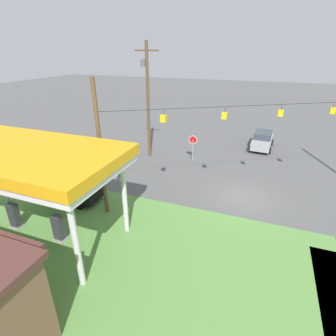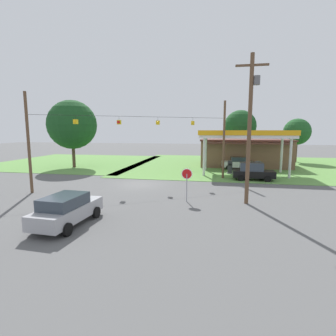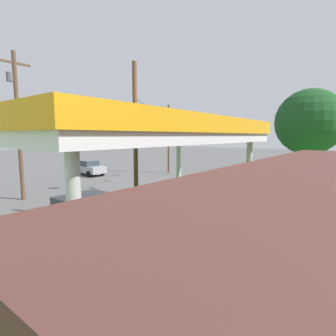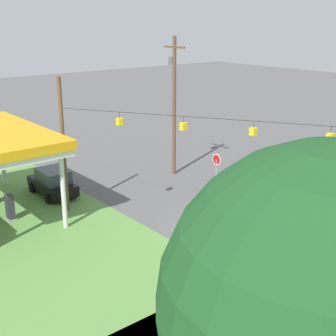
{
  "view_description": "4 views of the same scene",
  "coord_description": "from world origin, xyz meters",
  "px_view_note": "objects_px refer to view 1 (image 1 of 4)",
  "views": [
    {
      "loc": [
        -0.82,
        17.11,
        9.72
      ],
      "look_at": [
        4.5,
        3.14,
        2.94
      ],
      "focal_mm": 28.0,
      "sensor_mm": 36.0,
      "label": 1
    },
    {
      "loc": [
        7.44,
        -24.28,
        5.27
      ],
      "look_at": [
        2.45,
        1.89,
        1.44
      ],
      "focal_mm": 28.0,
      "sensor_mm": 36.0,
      "label": 2
    },
    {
      "loc": [
        18.11,
        14.8,
        4.64
      ],
      "look_at": [
        3.15,
        3.43,
        2.32
      ],
      "focal_mm": 28.0,
      "sensor_mm": 36.0,
      "label": 3
    },
    {
      "loc": [
        -17.13,
        17.39,
        11.58
      ],
      "look_at": [
        3.59,
        0.47,
        3.04
      ],
      "focal_mm": 50.0,
      "sensor_mm": 36.0,
      "label": 4
    }
  ],
  "objects_px": {
    "fuel_pump_far": "(14,216)",
    "utility_pole_main": "(147,96)",
    "stop_sign_roadside": "(193,143)",
    "car_at_pumps_front": "(72,187)",
    "car_on_crossroad": "(262,140)",
    "fuel_pump_near": "(59,229)",
    "gas_station_canopy": "(19,157)"
  },
  "relations": [
    {
      "from": "fuel_pump_far",
      "to": "utility_pole_main",
      "type": "distance_m",
      "value": 14.51
    },
    {
      "from": "fuel_pump_far",
      "to": "stop_sign_roadside",
      "type": "relative_size",
      "value": 0.64
    },
    {
      "from": "car_at_pumps_front",
      "to": "car_on_crossroad",
      "type": "relative_size",
      "value": 0.91
    },
    {
      "from": "stop_sign_roadside",
      "to": "utility_pole_main",
      "type": "relative_size",
      "value": 0.24
    },
    {
      "from": "car_on_crossroad",
      "to": "stop_sign_roadside",
      "type": "distance_m",
      "value": 8.63
    },
    {
      "from": "fuel_pump_near",
      "to": "car_at_pumps_front",
      "type": "height_order",
      "value": "car_at_pumps_front"
    },
    {
      "from": "fuel_pump_far",
      "to": "stop_sign_roadside",
      "type": "height_order",
      "value": "stop_sign_roadside"
    },
    {
      "from": "fuel_pump_near",
      "to": "fuel_pump_far",
      "type": "relative_size",
      "value": 1.0
    },
    {
      "from": "car_at_pumps_front",
      "to": "stop_sign_roadside",
      "type": "relative_size",
      "value": 1.73
    },
    {
      "from": "fuel_pump_far",
      "to": "utility_pole_main",
      "type": "relative_size",
      "value": 0.15
    },
    {
      "from": "car_on_crossroad",
      "to": "stop_sign_roadside",
      "type": "bearing_deg",
      "value": -40.94
    },
    {
      "from": "gas_station_canopy",
      "to": "car_on_crossroad",
      "type": "relative_size",
      "value": 2.28
    },
    {
      "from": "stop_sign_roadside",
      "to": "car_on_crossroad",
      "type": "bearing_deg",
      "value": 45.67
    },
    {
      "from": "car_at_pumps_front",
      "to": "utility_pole_main",
      "type": "xyz_separation_m",
      "value": [
        -1.54,
        -9.48,
        4.87
      ]
    },
    {
      "from": "fuel_pump_near",
      "to": "utility_pole_main",
      "type": "height_order",
      "value": "utility_pole_main"
    },
    {
      "from": "fuel_pump_far",
      "to": "stop_sign_roadside",
      "type": "xyz_separation_m",
      "value": [
        -6.97,
        -13.65,
        1.05
      ]
    },
    {
      "from": "fuel_pump_near",
      "to": "stop_sign_roadside",
      "type": "bearing_deg",
      "value": -105.19
    },
    {
      "from": "gas_station_canopy",
      "to": "car_on_crossroad",
      "type": "xyz_separation_m",
      "value": [
        -11.34,
        -19.8,
        -3.87
      ]
    },
    {
      "from": "stop_sign_roadside",
      "to": "gas_station_canopy",
      "type": "bearing_deg",
      "value": -111.35
    },
    {
      "from": "gas_station_canopy",
      "to": "stop_sign_roadside",
      "type": "distance_m",
      "value": 14.96
    },
    {
      "from": "fuel_pump_near",
      "to": "stop_sign_roadside",
      "type": "distance_m",
      "value": 14.19
    },
    {
      "from": "utility_pole_main",
      "to": "fuel_pump_far",
      "type": "bearing_deg",
      "value": 78.97
    },
    {
      "from": "fuel_pump_near",
      "to": "car_on_crossroad",
      "type": "bearing_deg",
      "value": -116.12
    },
    {
      "from": "stop_sign_roadside",
      "to": "fuel_pump_near",
      "type": "bearing_deg",
      "value": -105.19
    },
    {
      "from": "fuel_pump_far",
      "to": "stop_sign_roadside",
      "type": "bearing_deg",
      "value": -117.05
    },
    {
      "from": "gas_station_canopy",
      "to": "fuel_pump_near",
      "type": "xyz_separation_m",
      "value": [
        -1.63,
        -0.0,
        -4.01
      ]
    },
    {
      "from": "gas_station_canopy",
      "to": "fuel_pump_near",
      "type": "distance_m",
      "value": 4.33
    },
    {
      "from": "gas_station_canopy",
      "to": "fuel_pump_far",
      "type": "distance_m",
      "value": 4.33
    },
    {
      "from": "car_at_pumps_front",
      "to": "car_on_crossroad",
      "type": "height_order",
      "value": "car_at_pumps_front"
    },
    {
      "from": "car_on_crossroad",
      "to": "fuel_pump_near",
      "type": "bearing_deg",
      "value": -22.73
    },
    {
      "from": "fuel_pump_far",
      "to": "car_at_pumps_front",
      "type": "xyz_separation_m",
      "value": [
        -1.06,
        -3.87,
        0.19
      ]
    },
    {
      "from": "gas_station_canopy",
      "to": "fuel_pump_near",
      "type": "bearing_deg",
      "value": -179.94
    }
  ]
}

